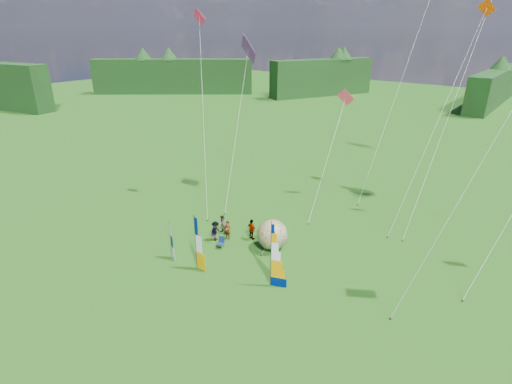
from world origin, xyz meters
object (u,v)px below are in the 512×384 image
Objects in this scene: feather_banner_main at (271,256)px; camp_chair at (220,243)px; spectator_a at (228,230)px; spectator_c at (215,231)px; side_banner_far at (171,240)px; bol_inflatable at (272,235)px; side_banner_left at (196,243)px; kite_whale at (456,90)px; spectator_b at (223,225)px; spectator_d at (252,230)px.

camp_chair is at bearing 143.39° from feather_banner_main.
spectator_c is at bearing -135.48° from spectator_a.
side_banner_far is at bearing -133.82° from camp_chair.
side_banner_far is at bearing 157.93° from spectator_c.
feather_banner_main is 7.44m from spectator_c.
bol_inflatable is at bearing 25.51° from camp_chair.
feather_banner_main is at bearing 16.67° from side_banner_left.
camp_chair is 22.51m from kite_whale.
kite_whale is (12.20, 15.83, 10.25)m from spectator_c.
side_banner_far is at bearing -136.73° from kite_whale.
spectator_b is at bearing -172.60° from bol_inflatable.
spectator_b is at bearing 133.08° from feather_banner_main.
spectator_c is 1.80× the size of camp_chair.
feather_banner_main is at bearing 150.32° from spectator_d.
spectator_d is (2.14, 1.92, 0.04)m from spectator_c.
bol_inflatable reaches higher than spectator_c.
spectator_a is at bearing 133.17° from feather_banner_main.
spectator_d is at bearing -58.01° from spectator_c.
kite_whale is (5.21, 17.93, 8.81)m from feather_banner_main.
bol_inflatable is at bearing -132.70° from kite_whale.
feather_banner_main reaches higher than spectator_d.
feather_banner_main is at bearing -31.80° from spectator_a.
spectator_c reaches higher than spectator_a.
feather_banner_main reaches higher than side_banner_far.
side_banner_left reaches higher than bol_inflatable.
spectator_a is 1.05m from spectator_b.
camp_chair is (-5.87, 1.46, -1.81)m from feather_banner_main.
kite_whale is (10.05, 13.90, 10.21)m from spectator_d.
side_banner_far reaches higher than bol_inflatable.
spectator_d is at bearing 29.21° from spectator_a.
camp_chair is (-3.15, -2.45, -0.71)m from bol_inflatable.
side_banner_far is at bearing -132.14° from bol_inflatable.
kite_whale is at bearing 62.09° from side_banner_left.
side_banner_left reaches higher than spectator_a.
spectator_c is (-1.66, 3.65, -1.16)m from side_banner_left.
side_banner_left is 4.34× the size of camp_chair.
camp_chair is (-1.03, -2.57, -0.41)m from spectator_d.
feather_banner_main is 1.14× the size of side_banner_left.
feather_banner_main is 8.04m from side_banner_far.
spectator_a is 0.97m from spectator_c.
spectator_d reaches higher than camp_chair.
feather_banner_main reaches higher than bol_inflatable.
spectator_c is 0.95× the size of spectator_d.
spectator_c is at bearing 115.01° from side_banner_left.
spectator_a is 0.99× the size of spectator_b.
kite_whale is at bearing -115.82° from spectator_d.
feather_banner_main is 1.61× the size of side_banner_far.
spectator_a is (-1.07, 4.41, -1.21)m from side_banner_left.
spectator_a is (-3.67, -1.04, -0.39)m from bol_inflatable.
bol_inflatable is at bearing 8.20° from spectator_a.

